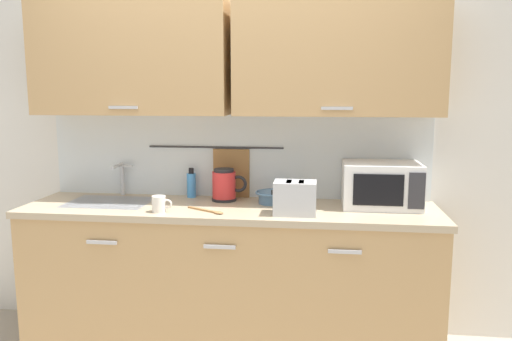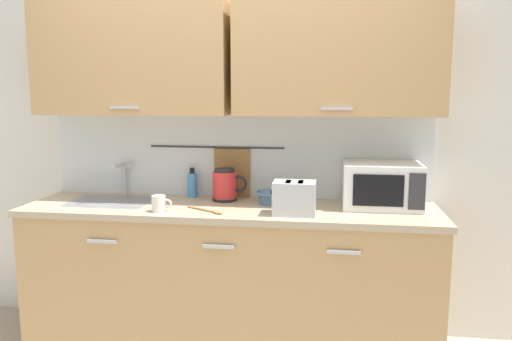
% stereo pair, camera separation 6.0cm
% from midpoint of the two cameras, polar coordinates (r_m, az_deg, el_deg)
% --- Properties ---
extents(counter_unit, '(2.53, 0.64, 0.90)m').
position_cam_midpoint_polar(counter_unit, '(3.23, -3.68, -11.72)').
color(counter_unit, tan).
rests_on(counter_unit, ground).
extents(back_wall_assembly, '(3.70, 0.41, 2.50)m').
position_cam_midpoint_polar(back_wall_assembly, '(3.25, -2.93, 7.63)').
color(back_wall_assembly, silver).
rests_on(back_wall_assembly, ground).
extents(sink_faucet, '(0.09, 0.17, 0.22)m').
position_cam_midpoint_polar(sink_faucet, '(3.51, -15.45, -0.44)').
color(sink_faucet, '#B2B5BA').
rests_on(sink_faucet, counter_unit).
extents(microwave, '(0.46, 0.35, 0.27)m').
position_cam_midpoint_polar(microwave, '(3.15, 13.41, -1.58)').
color(microwave, white).
rests_on(microwave, counter_unit).
extents(electric_kettle, '(0.23, 0.16, 0.21)m').
position_cam_midpoint_polar(electric_kettle, '(3.24, -4.07, -1.66)').
color(electric_kettle, black).
rests_on(electric_kettle, counter_unit).
extents(dish_soap_bottle, '(0.06, 0.06, 0.20)m').
position_cam_midpoint_polar(dish_soap_bottle, '(3.37, -7.80, -1.57)').
color(dish_soap_bottle, '#3F8CD8').
rests_on(dish_soap_bottle, counter_unit).
extents(mug_near_sink, '(0.12, 0.08, 0.09)m').
position_cam_midpoint_polar(mug_near_sink, '(3.00, -11.42, -3.73)').
color(mug_near_sink, silver).
rests_on(mug_near_sink, counter_unit).
extents(mixing_bowl, '(0.21, 0.21, 0.08)m').
position_cam_midpoint_polar(mixing_bowl, '(3.17, 1.31, -2.93)').
color(mixing_bowl, '#4C7093').
rests_on(mixing_bowl, counter_unit).
extents(toaster, '(0.26, 0.17, 0.19)m').
position_cam_midpoint_polar(toaster, '(2.89, 3.83, -3.08)').
color(toaster, '#B7BABF').
rests_on(toaster, counter_unit).
extents(wooden_spoon, '(0.25, 0.17, 0.01)m').
position_cam_midpoint_polar(wooden_spoon, '(2.97, -5.84, -4.57)').
color(wooden_spoon, '#9E7042').
rests_on(wooden_spoon, counter_unit).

